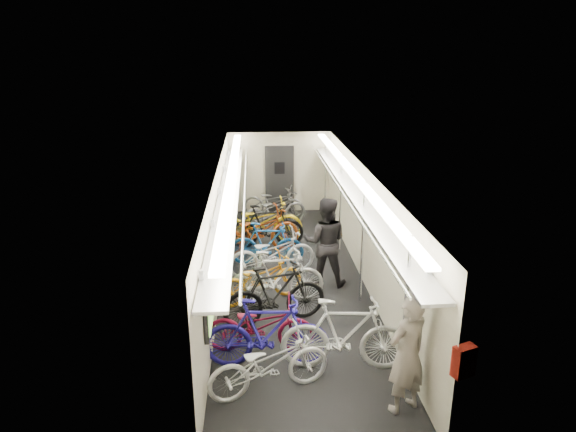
{
  "coord_description": "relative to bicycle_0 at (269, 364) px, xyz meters",
  "views": [
    {
      "loc": [
        -0.78,
        -9.91,
        4.68
      ],
      "look_at": [
        -0.03,
        0.92,
        1.15
      ],
      "focal_mm": 32.0,
      "sensor_mm": 36.0,
      "label": 1
    }
  ],
  "objects": [
    {
      "name": "train_car_shell",
      "position": [
        0.25,
        4.41,
        1.19
      ],
      "size": [
        10.0,
        10.0,
        10.0
      ],
      "color": "black",
      "rests_on": "ground"
    },
    {
      "name": "bicycle_0",
      "position": [
        0.0,
        0.0,
        0.0
      ],
      "size": [
        1.89,
        1.12,
        0.94
      ],
      "primitive_type": "imported",
      "rotation": [
        0.0,
        0.0,
        1.87
      ],
      "color": "silver",
      "rests_on": "ground"
    },
    {
      "name": "bicycle_1",
      "position": [
        -0.01,
        0.64,
        0.11
      ],
      "size": [
        1.95,
        0.65,
        1.16
      ],
      "primitive_type": "imported",
      "rotation": [
        0.0,
        0.0,
        1.52
      ],
      "color": "navy",
      "rests_on": "ground"
    },
    {
      "name": "bicycle_2",
      "position": [
        -0.11,
        1.08,
        -0.01
      ],
      "size": [
        1.78,
        0.72,
        0.92
      ],
      "primitive_type": "imported",
      "rotation": [
        0.0,
        0.0,
        1.51
      ],
      "color": "maroon",
      "rests_on": "ground"
    },
    {
      "name": "bicycle_3",
      "position": [
        0.17,
        1.94,
        0.1
      ],
      "size": [
        1.96,
        1.0,
        1.14
      ],
      "primitive_type": "imported",
      "rotation": [
        0.0,
        0.0,
        1.83
      ],
      "color": "black",
      "rests_on": "ground"
    },
    {
      "name": "bicycle_4",
      "position": [
        -0.08,
        2.82,
        -0.0
      ],
      "size": [
        1.88,
        1.25,
        0.93
      ],
      "primitive_type": "imported",
      "rotation": [
        0.0,
        0.0,
        1.96
      ],
      "color": "orange",
      "rests_on": "ground"
    },
    {
      "name": "bicycle_5",
      "position": [
        0.24,
        2.71,
        0.08
      ],
      "size": [
        1.86,
        0.65,
        1.1
      ],
      "primitive_type": "imported",
      "rotation": [
        0.0,
        0.0,
        1.64
      ],
      "color": "#BABABC",
      "rests_on": "ground"
    },
    {
      "name": "bicycle_6",
      "position": [
        0.2,
        4.03,
        0.03
      ],
      "size": [
        2.02,
        1.13,
        1.01
      ],
      "primitive_type": "imported",
      "rotation": [
        0.0,
        0.0,
        1.82
      ],
      "color": "silver",
      "rests_on": "ground"
    },
    {
      "name": "bicycle_7",
      "position": [
        0.11,
        4.6,
        0.04
      ],
      "size": [
        1.72,
        0.64,
        1.01
      ],
      "primitive_type": "imported",
      "rotation": [
        0.0,
        0.0,
        1.47
      ],
      "color": "#174D8D",
      "rests_on": "ground"
    },
    {
      "name": "bicycle_8",
      "position": [
        -0.11,
        5.26,
        0.09
      ],
      "size": [
        2.27,
        1.4,
        1.13
      ],
      "primitive_type": "imported",
      "rotation": [
        0.0,
        0.0,
        1.9
      ],
      "color": "#88340E",
      "rests_on": "ground"
    },
    {
      "name": "bicycle_9",
      "position": [
        0.13,
        5.68,
        0.08
      ],
      "size": [
        1.85,
        0.57,
        1.1
      ],
      "primitive_type": "imported",
      "rotation": [
        0.0,
        0.0,
        1.6
      ],
      "color": "black",
      "rests_on": "ground"
    },
    {
      "name": "bicycle_10",
      "position": [
        -0.04,
        5.94,
        0.1
      ],
      "size": [
        2.24,
        0.96,
        1.14
      ],
      "primitive_type": "imported",
      "rotation": [
        0.0,
        0.0,
        1.66
      ],
      "color": "gold",
      "rests_on": "ground"
    },
    {
      "name": "bicycle_11",
      "position": [
        1.17,
        0.49,
        0.12
      ],
      "size": [
        2.0,
        0.74,
        1.18
      ],
      "primitive_type": "imported",
      "rotation": [
        0.0,
        0.0,
        1.48
      ],
      "color": "silver",
      "rests_on": "ground"
    },
    {
      "name": "bicycle_12",
      "position": [
        0.39,
        7.11,
        0.04
      ],
      "size": [
        2.03,
        1.41,
        1.01
      ],
      "primitive_type": "imported",
      "rotation": [
        0.0,
        0.0,
        2.0
      ],
      "color": "slate",
      "rests_on": "ground"
    },
    {
      "name": "bicycle_14",
      "position": [
        0.41,
        8.06,
        -0.0
      ],
      "size": [
        1.87,
        1.05,
        0.93
      ],
      "primitive_type": "imported",
      "rotation": [
        0.0,
        0.0,
        1.32
      ],
      "color": "#5E5E63",
      "rests_on": "ground"
    },
    {
      "name": "passenger_near",
      "position": [
        1.81,
        -0.48,
        0.39
      ],
      "size": [
        0.74,
        0.65,
        1.71
      ],
      "primitive_type": "imported",
      "rotation": [
        0.0,
        0.0,
        3.62
      ],
      "color": "gray",
      "rests_on": "ground"
    },
    {
      "name": "passenger_mid",
      "position": [
        1.28,
        3.52,
        0.47
      ],
      "size": [
        1.02,
        0.86,
        1.87
      ],
      "primitive_type": "imported",
      "rotation": [
        0.0,
        0.0,
        2.96
      ],
      "color": "black",
      "rests_on": "ground"
    },
    {
      "name": "backpack",
      "position": [
        2.2,
        -1.3,
        0.81
      ],
      "size": [
        0.29,
        0.22,
        0.38
      ],
      "primitive_type": "cube",
      "rotation": [
        0.0,
        0.0,
        0.37
      ],
      "color": "#B31D11",
      "rests_on": "passenger_near"
    }
  ]
}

